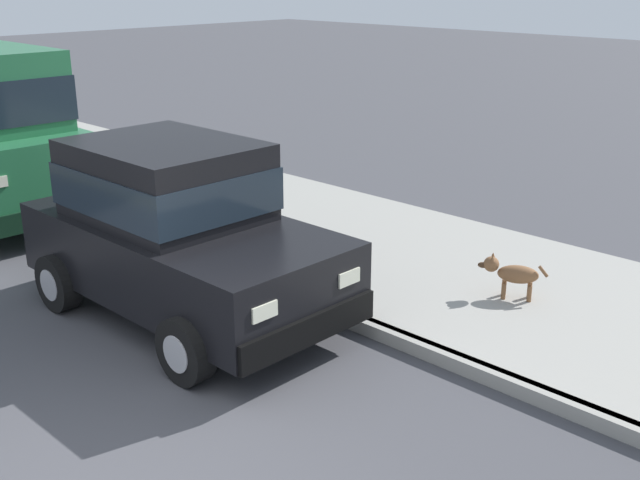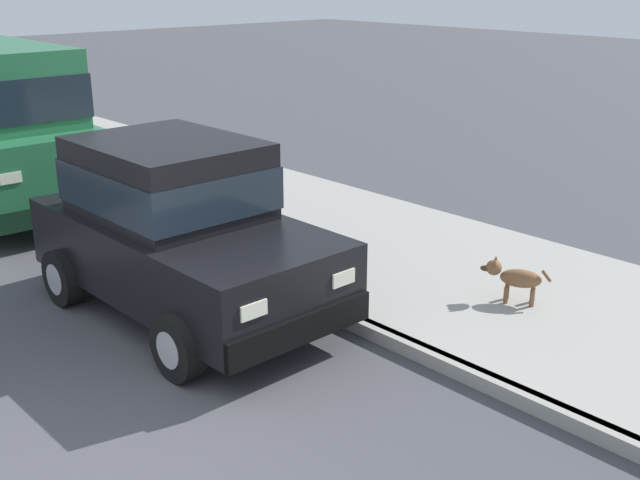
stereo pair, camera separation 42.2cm
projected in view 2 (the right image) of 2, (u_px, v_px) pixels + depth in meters
The scene contains 5 objects.
ground_plane at pixel (91, 476), 5.74m from camera, with size 80.00×80.00×0.00m, color #424247.
curb at pixel (385, 337), 7.77m from camera, with size 0.16×64.00×0.14m, color gray.
sidewalk at pixel (491, 289), 8.92m from camera, with size 3.60×64.00×0.14m, color #99968E.
car_black_hatchback at pixel (178, 226), 8.21m from camera, with size 1.97×3.80×1.88m.
dog_brown at pixel (515, 277), 8.32m from camera, with size 0.44×0.68×0.49m.
Camera 2 is at (-2.04, -4.71, 3.54)m, focal length 43.57 mm.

